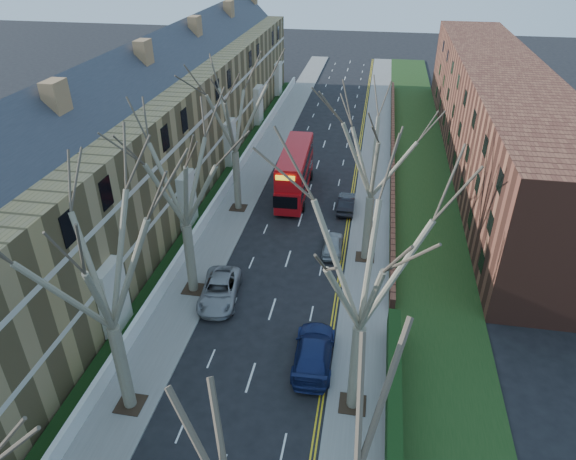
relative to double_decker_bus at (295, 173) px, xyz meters
The scene contains 16 objects.
pavement_left 8.78m from the double_decker_bus, 123.59° to the left, with size 3.00×102.00×0.12m, color slate.
pavement_right 10.38m from the double_decker_bus, 44.36° to the left, with size 3.00×102.00×0.12m, color slate.
terrace_left 12.87m from the double_decker_bus, behind, with size 9.70×78.00×13.60m.
flats_right 21.98m from the double_decker_bus, 30.68° to the left, with size 13.97×54.00×10.00m.
front_wall_left 6.60m from the double_decker_bus, behind, with size 0.30×78.00×1.00m.
grass_verge_right 13.89m from the double_decker_bus, 31.14° to the left, with size 6.00×102.00×0.06m.
tree_left_mid 27.30m from the double_decker_bus, 99.70° to the right, with size 10.50×10.50×14.71m.
tree_left_far 17.97m from the double_decker_bus, 105.56° to the right, with size 10.15×10.15×14.22m.
tree_left_dist 9.50m from the double_decker_bus, 138.71° to the right, with size 10.50×10.50×14.71m.
tree_right_mid 25.98m from the double_decker_bus, 73.72° to the right, with size 10.50×10.50×14.71m.
tree_right_far 14.05m from the double_decker_bus, 54.79° to the right, with size 10.15×10.15×14.22m.
double_decker_bus is the anchor object (origin of this frame).
car_left_far 16.68m from the double_decker_bus, 98.24° to the right, with size 2.38×5.15×1.43m, color gray.
car_right_near 21.62m from the double_decker_bus, 77.82° to the right, with size 2.21×5.44×1.58m, color navy.
car_right_mid 10.41m from the double_decker_bus, 64.34° to the right, with size 1.52×3.79×1.29m, color #93979C.
car_right_far 5.67m from the double_decker_bus, 25.37° to the right, with size 1.41×4.04×1.33m, color black.
Camera 1 is at (5.57, -10.63, 21.58)m, focal length 32.00 mm.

